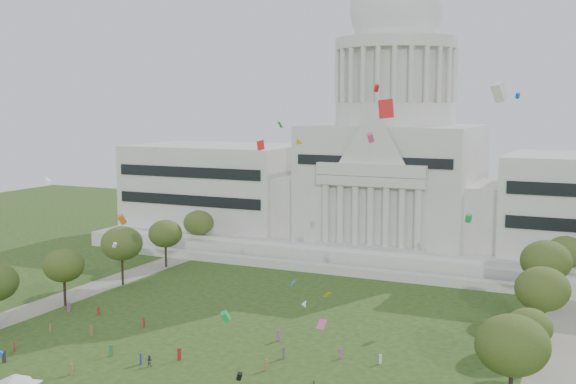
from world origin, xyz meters
TOP-DOWN VIEW (x-y plane):
  - capitol at (0.00, 113.59)m, footprint 160.00×64.50m
  - path_left at (-48.00, 30.00)m, footprint 8.00×160.00m
  - row_tree_r_2 at (44.17, 17.44)m, footprint 9.55×9.55m
  - row_tree_l_3 at (-44.09, 33.92)m, footprint 8.12×8.12m
  - row_tree_r_3 at (44.40, 34.48)m, footprint 7.01×7.01m
  - row_tree_l_4 at (-44.08, 52.42)m, footprint 9.29×9.29m
  - row_tree_r_4 at (44.76, 50.04)m, footprint 9.19×9.19m
  - row_tree_l_5 at (-45.22, 71.01)m, footprint 8.33×8.33m
  - row_tree_r_5 at (43.49, 70.19)m, footprint 9.82×9.82m
  - row_tree_l_6 at (-46.87, 89.14)m, footprint 8.19×8.19m
  - row_tree_r_6 at (45.96, 88.13)m, footprint 8.42×8.42m
  - event_tent at (-17.46, -5.51)m, footprint 8.56×8.56m
  - person_8 at (-8.89, 13.11)m, footprint 0.94×0.67m
  - distant_crowd at (-13.83, 15.38)m, footprint 63.90×36.00m
  - kite_swarm at (1.96, 9.86)m, footprint 84.54×98.86m

SIDE VIEW (x-z plane):
  - path_left at x=-48.00m, z-range 0.00..0.04m
  - distant_crowd at x=-13.83m, z-range -0.09..1.86m
  - person_8 at x=-8.89m, z-range 0.00..1.79m
  - event_tent at x=-17.46m, z-range 1.11..5.15m
  - row_tree_r_3 at x=44.40m, z-range 2.09..12.07m
  - row_tree_l_3 at x=-44.09m, z-range 2.43..13.98m
  - row_tree_l_6 at x=-46.87m, z-range 2.45..14.09m
  - row_tree_l_5 at x=-45.22m, z-range 2.49..14.34m
  - row_tree_r_6 at x=45.96m, z-range 2.52..14.49m
  - row_tree_r_4 at x=44.76m, z-range 2.76..15.82m
  - row_tree_l_4 at x=-44.08m, z-range 2.79..16.00m
  - row_tree_r_2 at x=44.17m, z-range 2.87..16.45m
  - row_tree_r_5 at x=43.49m, z-range 2.95..16.91m
  - capitol at x=0.00m, z-range -23.35..67.95m
  - kite_swarm at x=1.96m, z-range -3.29..59.12m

